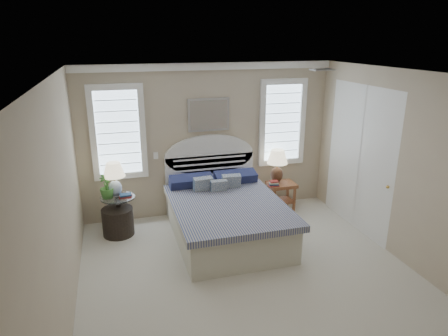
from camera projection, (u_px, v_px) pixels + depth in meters
floor at (255, 285)px, 5.25m from camera, size 4.50×5.00×0.01m
ceiling at (261, 75)px, 4.41m from camera, size 4.50×5.00×0.01m
wall_back at (209, 141)px, 7.12m from camera, size 4.50×0.02×2.70m
wall_left at (60, 210)px, 4.24m from camera, size 0.02×5.00×2.70m
wall_right at (413, 173)px, 5.42m from camera, size 0.02×5.00×2.70m
crown_molding at (208, 66)px, 6.68m from camera, size 4.50×0.08×0.12m
hvac_vent at (322, 70)px, 5.46m from camera, size 0.30×0.20×0.02m
switch_plate at (156, 156)px, 6.91m from camera, size 0.08×0.01×0.12m
window_left at (118, 133)px, 6.61m from camera, size 0.90×0.06×1.60m
window_right at (282, 123)px, 7.39m from camera, size 0.90×0.06×1.60m
painting at (209, 115)px, 6.93m from camera, size 0.74×0.04×0.58m
closet_door at (359, 159)px, 6.56m from camera, size 0.02×1.80×2.40m
bed at (225, 213)px, 6.46m from camera, size 1.72×2.28×1.47m
side_table_left at (119, 211)px, 6.57m from camera, size 0.56×0.56×0.63m
nightstand_right at (281, 190)px, 7.44m from camera, size 0.50×0.40×0.53m
floor_pot at (118, 222)px, 6.53m from camera, size 0.60×0.60×0.46m
lamp_left at (114, 175)px, 6.44m from camera, size 0.41×0.41×0.57m
lamp_right at (277, 162)px, 7.36m from camera, size 0.50×0.50×0.62m
potted_plant at (107, 186)px, 6.39m from camera, size 0.28×0.28×0.41m
books_left at (126, 196)px, 6.47m from camera, size 0.20×0.15×0.05m
books_right at (274, 184)px, 7.24m from camera, size 0.19×0.15×0.10m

